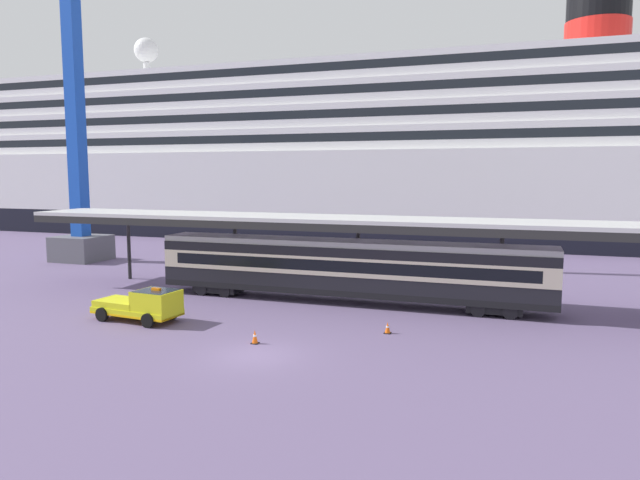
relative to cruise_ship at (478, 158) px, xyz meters
name	(u,v)px	position (x,y,z in m)	size (l,w,h in m)	color
ground_plane	(255,355)	(-6.01, -53.74, -10.39)	(400.00, 400.00, 0.00)	slate
cruise_ship	(478,158)	(0.00, 0.00, 0.00)	(176.54, 24.77, 31.51)	black
platform_canopy	(349,221)	(-5.12, -41.33, -5.06)	(47.41, 5.13, 5.57)	silver
train_carriage	(347,268)	(-5.12, -41.73, -8.08)	(25.75, 2.81, 4.11)	black
service_truck	(144,304)	(-14.71, -50.15, -9.40)	(5.37, 2.63, 2.02)	yellow
traffic_cone_near	(388,328)	(-1.01, -48.06, -10.09)	(0.36, 0.36, 0.62)	black
traffic_cone_mid	(255,337)	(-6.84, -52.04, -10.05)	(0.36, 0.36, 0.70)	black
dockside_crane	(80,98)	(-34.11, -32.30, 5.08)	(13.75, 4.40, 52.55)	#595960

